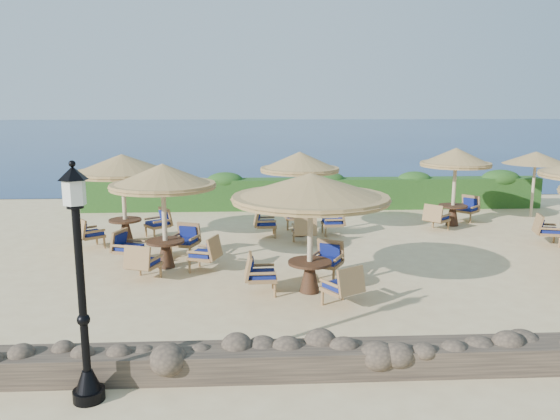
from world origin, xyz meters
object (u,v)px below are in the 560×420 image
(lamp_post, at_px, (82,295))
(cafe_set_1, at_px, (310,202))
(cafe_set_0, at_px, (164,198))
(cafe_set_5, at_px, (455,170))
(cafe_set_4, at_px, (300,182))
(cafe_set_3, at_px, (123,175))
(extra_parasol, at_px, (536,158))

(lamp_post, xyz_separation_m, cafe_set_1, (3.58, 4.30, 0.48))
(lamp_post, relative_size, cafe_set_0, 1.15)
(cafe_set_0, distance_m, cafe_set_1, 4.02)
(lamp_post, relative_size, cafe_set_5, 1.25)
(cafe_set_0, relative_size, cafe_set_1, 0.83)
(cafe_set_1, distance_m, cafe_set_4, 5.24)
(cafe_set_3, height_order, cafe_set_4, same)
(cafe_set_4, bearing_deg, cafe_set_1, -92.56)
(cafe_set_5, bearing_deg, extra_parasol, 20.41)
(lamp_post, relative_size, cafe_set_1, 0.96)
(cafe_set_3, height_order, cafe_set_5, same)
(cafe_set_4, bearing_deg, extra_parasol, 15.72)
(lamp_post, height_order, cafe_set_1, lamp_post)
(cafe_set_3, relative_size, cafe_set_4, 1.02)
(cafe_set_0, height_order, cafe_set_1, same)
(cafe_set_0, height_order, cafe_set_4, same)
(cafe_set_5, bearing_deg, cafe_set_1, -131.01)
(extra_parasol, distance_m, cafe_set_1, 11.86)
(lamp_post, height_order, cafe_set_3, lamp_post)
(extra_parasol, xyz_separation_m, cafe_set_5, (-3.43, -1.28, -0.26))
(lamp_post, relative_size, extra_parasol, 1.38)
(cafe_set_0, relative_size, cafe_set_5, 1.08)
(cafe_set_3, relative_size, cafe_set_5, 1.09)
(lamp_post, bearing_deg, cafe_set_5, 49.47)
(lamp_post, distance_m, cafe_set_1, 5.61)
(cafe_set_5, bearing_deg, cafe_set_0, -154.14)
(lamp_post, height_order, cafe_set_5, lamp_post)
(cafe_set_3, xyz_separation_m, cafe_set_5, (10.63, 1.73, -0.11))
(cafe_set_0, xyz_separation_m, cafe_set_5, (9.04, 4.38, 0.13))
(cafe_set_3, bearing_deg, extra_parasol, 12.06)
(extra_parasol, height_order, cafe_set_4, cafe_set_4)
(extra_parasol, relative_size, cafe_set_3, 0.83)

